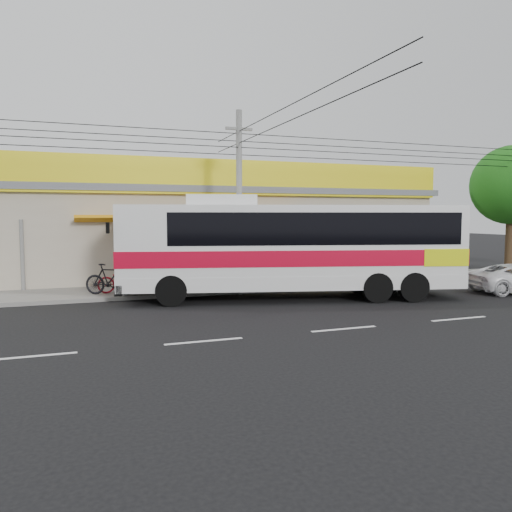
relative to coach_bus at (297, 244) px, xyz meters
The scene contains 8 objects.
ground 3.49m from the coach_bus, 108.71° to the right, with size 120.00×120.00×0.00m, color black.
sidewalk 4.01m from the coach_bus, 105.00° to the left, with size 30.00×3.20×0.15m, color slate.
lane_markings 5.63m from the coach_bus, 99.89° to the right, with size 50.00×0.12×0.01m, color silver, non-canonical shape.
storefront_building 8.94m from the coach_bus, 95.80° to the left, with size 22.60×9.20×5.70m.
coach_bus is the anchor object (origin of this frame).
motorbike_red 6.89m from the coach_bus, 156.09° to the left, with size 0.67×1.92×1.01m, color maroon.
motorbike_dark 7.20m from the coach_bus, 160.83° to the left, with size 0.56×1.98×1.19m, color black.
utility_pole 4.60m from the coach_bus, 134.82° to the left, with size 34.00×14.00×7.27m.
Camera 1 is at (-6.97, -14.51, 3.16)m, focal length 35.00 mm.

